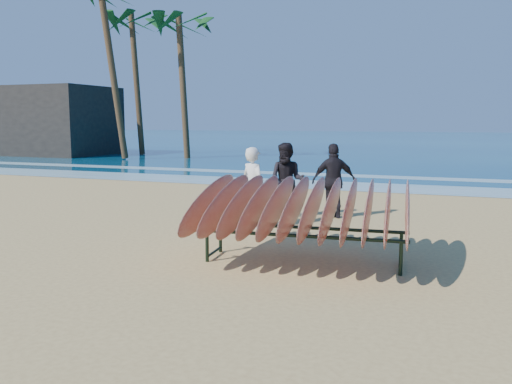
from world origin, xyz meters
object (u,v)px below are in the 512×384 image
person_dark_a (287,181)px  palm_mid (182,26)px  person_white (253,188)px  palm_right (135,25)px  surfboard_rack (304,207)px  person_dark_b (334,181)px  building (38,121)px

person_dark_a → palm_mid: 21.03m
person_white → palm_right: bearing=-23.2°
surfboard_rack → person_white: bearing=120.8°
person_dark_b → building: (-23.62, 16.28, 1.32)m
person_dark_b → person_white: bearing=26.7°
person_dark_b → palm_right: (-17.03, 17.99, 7.33)m
palm_mid → palm_right: 5.02m
person_dark_a → person_white: bearing=-105.0°
surfboard_rack → person_dark_b: person_dark_b is taller
building → palm_mid: (11.09, -0.40, 5.32)m
surfboard_rack → palm_right: 29.08m
palm_mid → person_dark_b: bearing=-51.7°
palm_right → surfboard_rack: bearing=-51.6°
palm_mid → surfboard_rack: bearing=-56.9°
person_dark_b → person_dark_a: bearing=-3.8°
person_dark_a → palm_right: size_ratio=0.19×
palm_mid → building: bearing=177.9°
person_dark_a → building: 28.15m
person_white → building: bearing=-10.6°
person_white → person_dark_a: size_ratio=0.97×
surfboard_rack → palm_right: size_ratio=0.38×
palm_mid → palm_right: (-4.50, 2.12, 0.69)m
person_dark_a → building: (-22.63, 16.68, 1.32)m
person_white → building: 28.70m
person_dark_a → person_dark_b: size_ratio=1.01×
surfboard_rack → building: size_ratio=0.35×
person_dark_a → palm_mid: bearing=123.8°
person_dark_a → palm_mid: palm_mid is taller
person_white → palm_mid: palm_mid is taller
person_dark_a → building: bearing=142.1°
surfboard_rack → building: (-24.09, 20.35, 1.29)m
palm_mid → palm_right: size_ratio=0.92×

